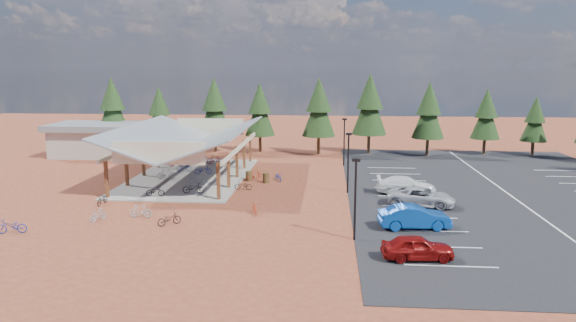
{
  "coord_description": "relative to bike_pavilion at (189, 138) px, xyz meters",
  "views": [
    {
      "loc": [
        3.3,
        -40.7,
        10.68
      ],
      "look_at": [
        -0.32,
        4.86,
        2.14
      ],
      "focal_mm": 32.0,
      "sensor_mm": 36.0,
      "label": 1
    }
  ],
  "objects": [
    {
      "name": "ground",
      "position": [
        10.0,
        -7.0,
        -3.82
      ],
      "size": [
        140.0,
        140.0,
        0.0
      ],
      "primitive_type": "plane",
      "color": "maroon",
      "rests_on": "ground"
    },
    {
      "name": "asphalt_lot",
      "position": [
        28.5,
        -4.0,
        -3.8
      ],
      "size": [
        27.0,
        44.0,
        0.04
      ],
      "primitive_type": "cube",
      "color": "black",
      "rests_on": "ground"
    },
    {
      "name": "concrete_pad",
      "position": [
        0.0,
        0.0,
        -3.77
      ],
      "size": [
        10.6,
        18.6,
        0.1
      ],
      "primitive_type": "cube",
      "color": "gray",
      "rests_on": "ground"
    },
    {
      "name": "bike_pavilion",
      "position": [
        0.0,
        0.0,
        0.0
      ],
      "size": [
        11.65,
        19.4,
        4.97
      ],
      "color": "brown",
      "rests_on": "concrete_pad"
    },
    {
      "name": "outbuilding",
      "position": [
        -14.0,
        11.0,
        -1.8
      ],
      "size": [
        11.0,
        7.0,
        3.9
      ],
      "color": "#ADA593",
      "rests_on": "ground"
    },
    {
      "name": "lamp_post_0",
      "position": [
        15.0,
        -17.0,
        -0.85
      ],
      "size": [
        0.5,
        0.25,
        5.14
      ],
      "color": "black",
      "rests_on": "ground"
    },
    {
      "name": "lamp_post_1",
      "position": [
        15.0,
        -5.0,
        -0.85
      ],
      "size": [
        0.5,
        0.25,
        5.14
      ],
      "color": "black",
      "rests_on": "ground"
    },
    {
      "name": "lamp_post_2",
      "position": [
        15.0,
        7.0,
        -0.85
      ],
      "size": [
        0.5,
        0.25,
        5.14
      ],
      "color": "black",
      "rests_on": "ground"
    },
    {
      "name": "trash_bin_0",
      "position": [
        7.62,
        -1.79,
        -3.37
      ],
      "size": [
        0.6,
        0.6,
        0.9
      ],
      "primitive_type": "cylinder",
      "color": "#453318",
      "rests_on": "ground"
    },
    {
      "name": "trash_bin_1",
      "position": [
        5.91,
        -1.09,
        -3.37
      ],
      "size": [
        0.6,
        0.6,
        0.9
      ],
      "primitive_type": "cylinder",
      "color": "#453318",
      "rests_on": "ground"
    },
    {
      "name": "pine_0",
      "position": [
        -13.58,
        14.38,
        1.86
      ],
      "size": [
        3.99,
        3.99,
        9.3
      ],
      "color": "#382314",
      "rests_on": "ground"
    },
    {
      "name": "pine_1",
      "position": [
        -7.82,
        14.96,
        1.14
      ],
      "size": [
        3.49,
        3.49,
        8.14
      ],
      "color": "#382314",
      "rests_on": "ground"
    },
    {
      "name": "pine_2",
      "position": [
        -0.73,
        14.6,
        1.85
      ],
      "size": [
        3.99,
        3.99,
        9.29
      ],
      "color": "#382314",
      "rests_on": "ground"
    },
    {
      "name": "pine_3",
      "position": [
        4.8,
        15.27,
        1.46
      ],
      "size": [
        3.72,
        3.72,
        8.65
      ],
      "color": "#382314",
      "rests_on": "ground"
    },
    {
      "name": "pine_4",
      "position": [
        12.12,
        14.08,
        1.87
      ],
      "size": [
        4.0,
        4.0,
        9.32
      ],
      "color": "#382314",
      "rests_on": "ground"
    },
    {
      "name": "pine_5",
      "position": [
        18.25,
        15.18,
        2.17
      ],
      "size": [
        4.21,
        4.21,
        9.81
      ],
      "color": "#382314",
      "rests_on": "ground"
    },
    {
      "name": "pine_6",
      "position": [
        25.12,
        14.08,
        1.59
      ],
      "size": [
        3.8,
        3.8,
        8.86
      ],
      "color": "#382314",
      "rests_on": "ground"
    },
    {
      "name": "pine_7",
      "position": [
        32.2,
        15.56,
        1.08
      ],
      "size": [
        3.45,
        3.45,
        8.04
      ],
      "color": "#382314",
      "rests_on": "ground"
    },
    {
      "name": "pine_8",
      "position": [
        37.85,
        15.38,
        0.52
      ],
      "size": [
        3.05,
        3.05,
        7.11
      ],
      "color": "#382314",
      "rests_on": "ground"
    },
    {
      "name": "bike_0",
      "position": [
        -0.82,
        -7.8,
        -3.32
      ],
      "size": [
        1.55,
        0.55,
        0.81
      ],
      "primitive_type": "imported",
      "rotation": [
        0.0,
        0.0,
        1.58
      ],
      "color": "black",
      "rests_on": "concrete_pad"
    },
    {
      "name": "bike_1",
      "position": [
        -1.99,
        -1.34,
        -3.24
      ],
      "size": [
        1.67,
        0.95,
        0.97
      ],
      "primitive_type": "imported",
      "rotation": [
        0.0,
        0.0,
        1.9
      ],
      "color": "gray",
      "rests_on": "concrete_pad"
    },
    {
      "name": "bike_2",
      "position": [
        -1.29,
        2.36,
        -3.33
      ],
      "size": [
        1.53,
        0.59,
        0.79
      ],
      "primitive_type": "imported",
      "rotation": [
        0.0,
        0.0,
        1.61
      ],
      "color": "#17329C",
      "rests_on": "concrete_pad"
    },
    {
      "name": "bike_3",
      "position": [
        -2.76,
        4.64,
        -3.23
      ],
      "size": [
        1.71,
        0.69,
        1.0
      ],
      "primitive_type": "imported",
      "rotation": [
        0.0,
        0.0,
        1.71
      ],
      "color": "maroon",
      "rests_on": "concrete_pad"
    },
    {
      "name": "bike_4",
      "position": [
        2.05,
        -6.63,
        -3.26
      ],
      "size": [
        1.81,
        0.71,
        0.93
      ],
      "primitive_type": "imported",
      "rotation": [
        0.0,
        0.0,
        1.62
      ],
      "color": "black",
      "rests_on": "concrete_pad"
    },
    {
      "name": "bike_5",
      "position": [
        1.64,
        -3.33,
        -3.23
      ],
      "size": [
        1.7,
        0.72,
        0.99
      ],
      "primitive_type": "imported",
      "rotation": [
        0.0,
        0.0,
        1.73
      ],
      "color": "gray",
      "rests_on": "concrete_pad"
    },
    {
      "name": "bike_6",
      "position": [
        1.05,
        1.03,
        -3.29
      ],
      "size": [
        1.73,
        1.02,
        0.86
      ],
      "primitive_type": "imported",
      "rotation": [
        0.0,
        0.0,
        1.86
      ],
      "color": "#21349F",
      "rests_on": "concrete_pad"
    },
    {
      "name": "bike_7",
      "position": [
        0.99,
        6.27,
        -3.22
      ],
      "size": [
        1.69,
        0.56,
        1.0
      ],
      "primitive_type": "imported",
      "rotation": [
        0.0,
        0.0,
        1.62
      ],
      "color": "maroon",
      "rests_on": "concrete_pad"
    },
    {
      "name": "bike_8",
      "position": [
        -4.16,
        -10.34,
        -3.4
      ],
      "size": [
        0.6,
        1.61,
        0.84
      ],
      "primitive_type": "imported",
      "rotation": [
        0.0,
        0.0,
        -0.03
      ],
      "color": "black",
      "rests_on": "ground"
    },
    {
      "name": "bike_9",
      "position": [
        -2.63,
        -14.48,
        -3.38
      ],
      "size": [
        0.92,
        1.53,
        0.89
      ],
      "primitive_type": "imported",
      "rotation": [
        0.0,
        0.0,
        2.77
      ],
      "color": "#92949A",
      "rests_on": "ground"
    },
    {
      "name": "bike_10",
      "position": [
        -6.97,
        -17.54,
        -3.33
      ],
      "size": [
        1.96,
        1.03,
        0.98
      ],
      "primitive_type": "imported",
      "rotation": [
        0.0,
        0.0,
        4.93
      ],
      "color": "navy",
      "rests_on": "ground"
    },
    {
      "name": "bike_11",
      "position": [
        8.02,
        -12.06,
        -3.38
      ],
      "size": [
        0.87,
        1.53,
        0.89
      ],
      "primitive_type": "imported",
      "rotation": [
        0.0,
        0.0,
        0.33
      ],
      "color": "#9E3218",
      "rests_on": "ground"
    },
    {
      "name": "bike_12",
      "position": [
        2.62,
        -15.02,
        -3.38
      ],
      "size": [
        1.65,
        1.53,
        0.88
      ],
      "primitive_type": "imported",
      "rotation": [
        0.0,
        0.0,
        2.28
      ],
      "color": "black",
      "rests_on": "ground"
    },
    {
      "name": "bike_13",
      "position": [
        0.05,
        -13.44,
        -3.33
      ],
      "size": [
        1.64,
        0.51,
        0.98
      ],
      "primitive_type": "imported",
      "rotation": [
        0.0,
        0.0,
        4.74
      ],
      "color": "#9DA2A5",
      "rests_on": "ground"
    },
    {
      "name": "bike_14",
      "position": [
        8.69,
        -0.82,
        -3.41
      ],
      "size": [
        1.1,
        1.66,
        0.82
      ],
      "primitive_type": "imported",
      "rotation": [
        0.0,
        0.0,
        0.39
      ],
      "color": "navy",
      "rests_on": "ground"
    },
    {
      "name": "bike_15",
      "position": [
        6.43,
        -0.86,
        -3.33
      ],
      "size": [
        1.49,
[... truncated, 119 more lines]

